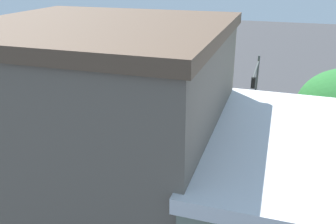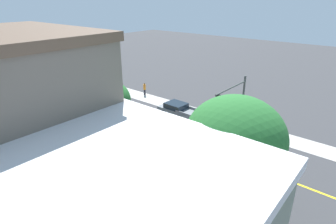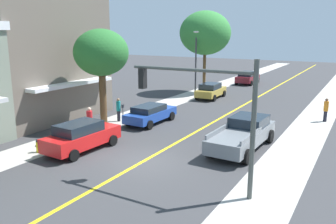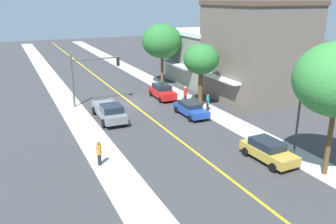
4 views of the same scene
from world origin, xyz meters
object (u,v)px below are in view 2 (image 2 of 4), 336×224
Objects in this scene: blue_sedan_left_curb at (115,132)px; pedestrian_orange_shirt at (145,89)px; pedestrian_teal_shirt at (99,141)px; pedestrian_red_shirt at (135,152)px; grey_pickup_truck at (182,112)px; street_tree_left_far at (235,138)px; fire_hydrant at (171,179)px; street_tree_right_corner at (107,101)px; street_lamp at (29,80)px; small_dog at (143,165)px; street_tree_left_near at (12,57)px; red_sedan_left_curb at (172,156)px; parking_meter at (101,140)px; traffic_light_mast at (235,98)px; gold_sedan_left_curb at (53,104)px; maroon_sedan_left_curb at (12,85)px.

blue_sedan_left_curb is 2.60× the size of pedestrian_orange_shirt.
pedestrian_red_shirt is at bearing 70.91° from pedestrian_teal_shirt.
grey_pickup_truck is 9.63m from pedestrian_orange_shirt.
fire_hydrant is (1.00, 5.02, -5.43)m from street_tree_left_far.
pedestrian_orange_shirt is (13.40, 9.19, -4.15)m from street_tree_right_corner.
small_dog is at bearing -89.81° from street_lamp.
red_sedan_left_curb is (2.18, -21.47, -5.54)m from street_tree_left_near.
grey_pickup_truck is at bearing -9.68° from parking_meter.
traffic_light_mast is 0.90× the size of grey_pickup_truck.
red_sedan_left_curb is (2.88, 6.45, -4.96)m from street_tree_left_far.
gold_sedan_left_curb is at bearing 1.43° from blue_sedan_left_curb.
small_dog is at bearing 171.30° from gold_sedan_left_curb.
maroon_sedan_left_curb is (0.13, 11.59, 0.03)m from gold_sedan_left_curb.
parking_meter is (0.30, 1.82, -4.25)m from street_tree_right_corner.
maroon_sedan_left_curb is 26.20m from grey_pickup_truck.
maroon_sedan_left_curb is 27.43m from pedestrian_red_shirt.
maroon_sedan_left_curb is (2.08, 11.06, -3.25)m from street_lamp.
gold_sedan_left_curb is 15.55m from grey_pickup_truck.
pedestrian_teal_shirt is (-0.25, -0.19, 0.09)m from parking_meter.
pedestrian_red_shirt is (0.20, 3.97, 0.59)m from fire_hydrant.
pedestrian_red_shirt is (1.20, 8.99, -4.85)m from street_tree_left_far.
red_sedan_left_curb reaches higher than gold_sedan_left_curb.
street_tree_right_corner reaches higher than pedestrian_red_shirt.
street_tree_left_far is 36.83m from maroon_sedan_left_curb.
fire_hydrant is at bearing 125.03° from grey_pickup_truck.
pedestrian_red_shirt is at bearing -73.01° from street_tree_right_corner.
street_tree_left_far is 1.76× the size of blue_sedan_left_curb.
red_sedan_left_curb is 1.05× the size of gold_sedan_left_curb.
street_tree_right_corner is (-0.17, -16.78, -1.30)m from street_tree_left_near.
red_sedan_left_curb reaches higher than small_dog.
traffic_light_mast is at bearing -134.15° from blue_sedan_left_curb.
street_tree_left_near is 24.86m from traffic_light_mast.
pedestrian_teal_shirt is (-2.37, -0.69, 0.20)m from blue_sedan_left_curb.
small_dog is (-12.98, -12.44, -0.62)m from pedestrian_orange_shirt.
red_sedan_left_curb is at bearing 88.55° from small_dog.
traffic_light_mast reaches higher than gold_sedan_left_curb.
street_tree_right_corner is 10.91m from grey_pickup_truck.
maroon_sedan_left_curb reaches higher than parking_meter.
pedestrian_orange_shirt is (10.99, 6.87, 0.20)m from blue_sedan_left_curb.
parking_meter is at bearing 91.17° from fire_hydrant.
street_tree_left_far reaches higher than pedestrian_teal_shirt.
parking_meter is 2.17m from blue_sedan_left_curb.
pedestrian_teal_shirt is at bearing -140.29° from small_dog.
grey_pickup_truck reaches higher than parking_meter.
blue_sedan_left_curb is (0.07, 7.01, -0.12)m from red_sedan_left_curb.
gold_sedan_left_curb is 2.41× the size of pedestrian_red_shirt.
parking_meter is 6.83m from red_sedan_left_curb.
street_lamp is (-0.10, 20.28, 3.70)m from fire_hydrant.
blue_sedan_left_curb is at bearing 43.88° from street_tree_right_corner.
traffic_light_mast reaches higher than red_sedan_left_curb.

